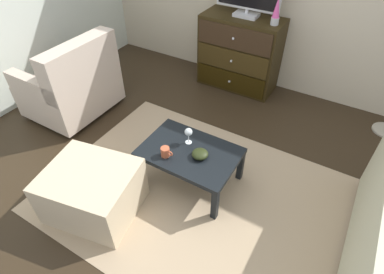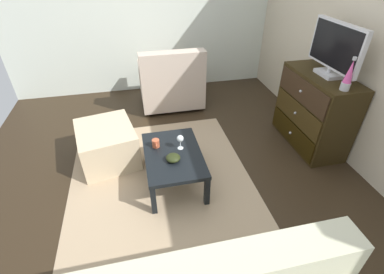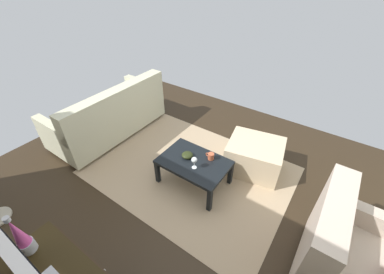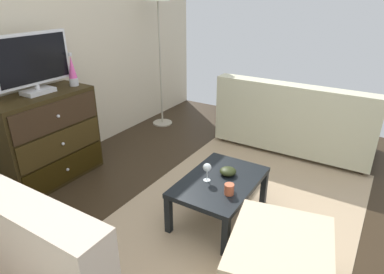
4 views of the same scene
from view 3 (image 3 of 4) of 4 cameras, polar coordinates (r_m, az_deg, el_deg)
name	(u,v)px [view 3 (image 3 of 4)]	position (r m, az deg, el deg)	size (l,w,h in m)	color
ground_plane	(193,187)	(3.15, 0.34, -11.95)	(5.37, 4.51, 0.05)	#2E2215
area_rug	(190,170)	(3.32, -0.56, -7.99)	(2.60, 1.90, 0.01)	tan
tv	(30,273)	(1.46, -34.41, -25.33)	(0.75, 0.18, 0.55)	silver
lava_lamp	(20,237)	(1.81, -35.97, -18.77)	(0.09, 0.09, 0.33)	#B7B7BC
coffee_table	(194,164)	(2.95, 0.46, -6.49)	(0.84, 0.57, 0.37)	black
wine_glass	(194,160)	(2.76, 0.56, -5.61)	(0.07, 0.07, 0.16)	silver
mug	(211,156)	(2.93, 4.53, -4.62)	(0.11, 0.08, 0.08)	#BA5737
bowl_decorative	(187,155)	(2.95, -1.13, -4.35)	(0.14, 0.14, 0.06)	black
couch_large	(110,116)	(4.04, -19.12, 4.87)	(0.85, 1.81, 0.85)	#332319
armchair	(347,260)	(2.55, 33.20, -23.49)	(0.80, 0.92, 0.92)	#332319
ottoman	(254,156)	(3.32, 14.68, -4.48)	(0.70, 0.60, 0.43)	beige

